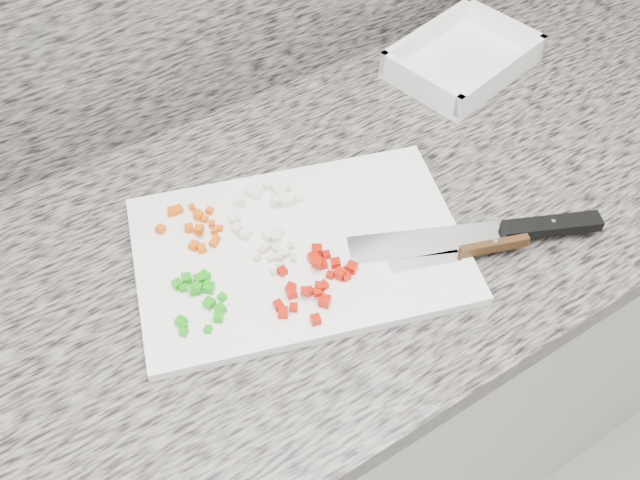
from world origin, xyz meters
The scene contains 11 objects.
cabinet centered at (0.00, 1.44, 0.43)m, with size 3.92×0.62×0.86m, color silver.
countertop centered at (0.00, 1.44, 0.88)m, with size 3.96×0.64×0.04m, color slate.
cutting_board centered at (0.03, 1.41, 0.91)m, with size 0.44×0.29×0.01m, color white.
carrot_pile centered at (-0.07, 1.51, 0.92)m, with size 0.09×0.10×0.02m.
onion_pile centered at (0.03, 1.49, 0.92)m, with size 0.12×0.11×0.02m.
green_pepper_pile centered at (-0.12, 1.40, 0.92)m, with size 0.08×0.10×0.02m.
red_pepper_pile centered at (0.02, 1.34, 0.92)m, with size 0.13×0.11×0.02m.
garlic_pile centered at (0.00, 1.41, 0.92)m, with size 0.06×0.05×0.01m.
chef_knife centered at (0.28, 1.27, 0.92)m, with size 0.33×0.18×0.02m.
paring_knife centered at (0.22, 1.27, 0.92)m, with size 0.18×0.08×0.02m.
tray centered at (0.48, 1.60, 0.92)m, with size 0.27×0.22×0.05m.
Camera 1 is at (-0.27, 0.89, 1.66)m, focal length 40.00 mm.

